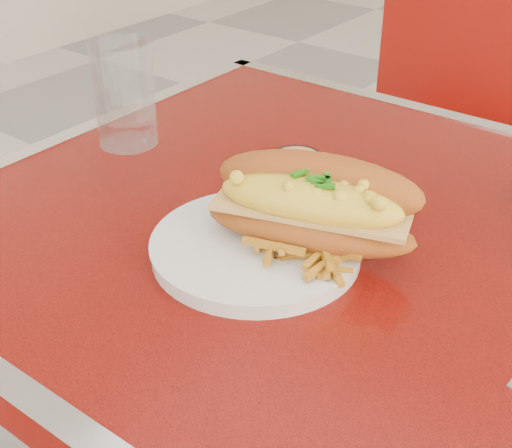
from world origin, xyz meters
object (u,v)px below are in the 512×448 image
Objects in this scene: fork at (313,228)px; water_tumbler at (124,94)px; diner_table at (426,376)px; dinner_plate at (256,247)px; sauce_cup_left at (297,166)px; mac_hoagie at (313,204)px.

water_tumbler is (-0.37, 0.06, 0.06)m from fork.
water_tumbler reaches higher than diner_table.
dinner_plate is 1.90× the size of fork.
fork is 1.01× the size of water_tumbler.
diner_table is 0.31m from sauce_cup_left.
mac_hoagie is (-0.13, -0.06, 0.22)m from diner_table.
diner_table is at bearing 30.63° from dinner_plate.
sauce_cup_left is at bearing 12.04° from water_tumbler.
water_tumbler is (-0.33, 0.12, 0.07)m from dinner_plate.
sauce_cup_left is (-0.07, 0.18, 0.01)m from dinner_plate.
diner_table is 4.76× the size of mac_hoagie.
diner_table is at bearing -16.34° from sauce_cup_left.
sauce_cup_left reaches higher than dinner_plate.
diner_table is at bearing 6.56° from mac_hoagie.
dinner_plate is 1.92× the size of water_tumbler.
diner_table is 8.06× the size of fork.
dinner_plate is at bearing -69.06° from sauce_cup_left.
diner_table is at bearing -78.06° from fork.
fork is (0.03, 0.06, 0.01)m from dinner_plate.
dinner_plate is at bearing 146.59° from fork.
mac_hoagie is at bearing 45.07° from dinner_plate.
mac_hoagie reaches higher than diner_table.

